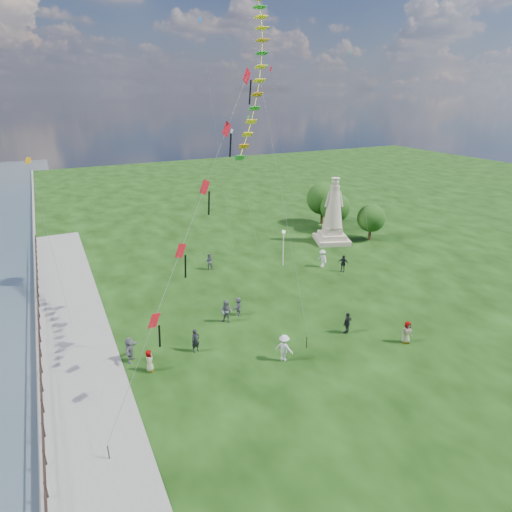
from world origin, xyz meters
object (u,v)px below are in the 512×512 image
statue (333,218)px  person_4 (407,332)px  person_1 (226,312)px  person_11 (238,306)px  person_7 (209,261)px  person_3 (347,323)px  person_10 (149,361)px  person_9 (343,263)px  person_2 (284,348)px  person_0 (196,341)px  person_5 (130,350)px  person_8 (322,258)px  lamppost (283,240)px

statue → person_4: 22.08m
person_1 → person_11: 1.51m
person_4 → person_7: size_ratio=0.97×
person_3 → person_4: bearing=115.0°
person_3 → person_10: 14.44m
person_3 → person_9: 11.74m
person_9 → person_10: (-21.12, -7.67, -0.11)m
person_4 → person_7: bearing=121.3°
person_2 → person_4: bearing=-141.4°
person_0 → person_10: bearing=-179.2°
person_3 → person_10: person_3 is taller
statue → person_2: statue is taller
person_5 → person_1: bearing=-44.3°
person_1 → person_7: bearing=121.3°
statue → person_3: (-11.15, -17.46, -2.06)m
person_1 → person_3: bearing=8.9°
person_0 → person_11: size_ratio=1.12×
person_3 → person_10: size_ratio=1.11×
person_2 → person_8: (11.62, 12.40, -0.03)m
lamppost → person_9: bearing=-41.5°
lamppost → person_3: lamppost is taller
person_4 → lamppost: bearing=101.2°
person_11 → person_7: bearing=-145.1°
person_9 → person_11: 13.43m
person_4 → person_9: size_ratio=0.98×
person_5 → person_7: bearing=-7.4°
statue → person_1: 22.29m
person_7 → person_10: (-9.34, -14.16, -0.11)m
person_9 → person_5: bearing=-114.1°
person_3 → person_1: bearing=-56.1°
person_0 → person_8: size_ratio=0.93×
person_2 → person_4: 9.18m
person_3 → person_9: person_9 is taller
person_4 → person_10: person_4 is taller
person_8 → person_10: bearing=-71.2°
person_0 → person_5: (-4.29, 0.81, 0.04)m
person_2 → person_3: bearing=-119.8°
lamppost → person_7: 7.85m
statue → person_1: size_ratio=4.02×
person_3 → person_9: size_ratio=0.97×
person_4 → person_10: 17.97m
person_0 → person_4: person_0 is taller
person_0 → statue: bearing=21.5°
person_0 → person_10: (-3.39, -0.79, -0.10)m
person_3 → person_0: bearing=-34.1°
person_5 → person_10: size_ratio=1.19×
person_0 → person_4: (13.92, -5.64, -0.01)m
lamppost → person_4: size_ratio=2.25×
statue → person_11: statue is taller
person_3 → person_4: person_4 is taller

